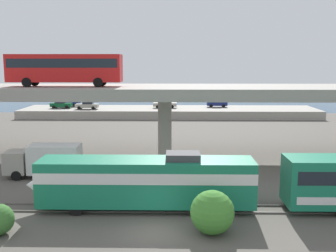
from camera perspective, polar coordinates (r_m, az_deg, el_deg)
ground_plane at (r=26.17m, az=-1.67°, el=-14.69°), size 260.00×260.00×0.00m
rail_strip_near at (r=29.17m, az=-1.36°, el=-12.00°), size 110.00×0.12×0.12m
rail_strip_far at (r=30.53m, az=-1.24°, el=-11.02°), size 110.00×0.12×0.12m
train_locomotive at (r=29.28m, az=-4.55°, el=-7.54°), size 16.32×3.04×4.18m
highway_overpass at (r=44.07m, az=-0.47°, el=4.64°), size 96.00×10.61×7.90m
transit_bus_on_overpass at (r=44.75m, az=-14.32°, el=8.03°), size 12.00×2.68×3.40m
service_truck_west at (r=38.90m, az=-16.85°, el=-4.58°), size 6.80×2.46×3.04m
pier_parking_lot at (r=79.54m, az=0.22°, el=1.98°), size 57.06×11.02×1.55m
parked_car_0 at (r=81.86m, az=-14.81°, el=2.97°), size 4.05×1.84×1.50m
parked_car_1 at (r=81.66m, az=6.87°, el=3.19°), size 4.01×1.86×1.50m
parked_car_2 at (r=79.62m, az=-0.39°, el=3.11°), size 4.60×1.82×1.50m
parked_car_3 at (r=78.99m, az=-11.29°, el=2.89°), size 4.31×1.86×1.50m
parked_car_4 at (r=84.46m, az=-13.77°, el=3.19°), size 4.24×2.00×1.50m
harbor_water at (r=102.48m, az=0.42°, el=3.13°), size 140.00×36.00×0.01m
shrub_right at (r=25.62m, az=6.24°, el=-11.97°), size 2.73×2.73×2.73m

